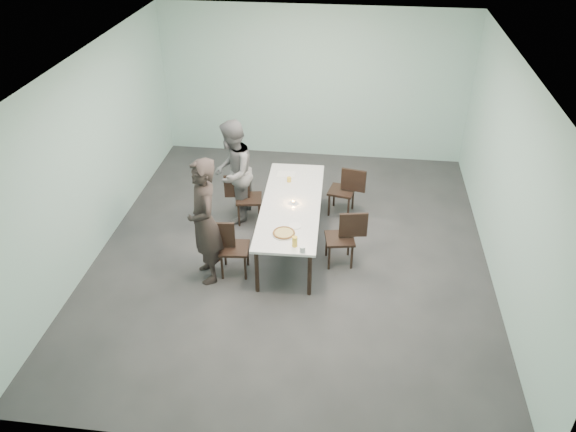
# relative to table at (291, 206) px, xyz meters

# --- Properties ---
(ground) EXTENTS (7.00, 7.00, 0.00)m
(ground) POSITION_rel_table_xyz_m (0.04, -0.24, -0.69)
(ground) COLOR #333335
(ground) RESTS_ON ground
(room_shell) EXTENTS (6.02, 7.02, 3.01)m
(room_shell) POSITION_rel_table_xyz_m (0.04, -0.24, 1.33)
(room_shell) COLOR #AAD7CD
(room_shell) RESTS_ON ground
(table) EXTENTS (0.97, 2.62, 0.75)m
(table) POSITION_rel_table_xyz_m (0.00, 0.00, 0.00)
(table) COLOR white
(table) RESTS_ON ground
(chair_near_left) EXTENTS (0.63, 0.45, 0.87)m
(chair_near_left) POSITION_rel_table_xyz_m (-0.82, -0.84, -0.19)
(chair_near_left) COLOR black
(chair_near_left) RESTS_ON ground
(chair_far_left) EXTENTS (0.64, 0.48, 0.87)m
(chair_far_left) POSITION_rel_table_xyz_m (-0.86, 0.57, -0.19)
(chair_far_left) COLOR black
(chair_far_left) RESTS_ON ground
(chair_near_right) EXTENTS (0.64, 0.49, 0.87)m
(chair_near_right) POSITION_rel_table_xyz_m (0.86, -0.38, -0.19)
(chair_near_right) COLOR black
(chair_near_right) RESTS_ON ground
(chair_far_right) EXTENTS (0.64, 0.50, 0.87)m
(chair_far_right) POSITION_rel_table_xyz_m (0.82, 1.02, -0.19)
(chair_far_right) COLOR black
(chair_far_right) RESTS_ON ground
(diner_near) EXTENTS (0.72, 0.83, 1.91)m
(diner_near) POSITION_rel_table_xyz_m (-1.10, -0.98, 0.26)
(diner_near) COLOR black
(diner_near) RESTS_ON ground
(diner_far) EXTENTS (0.70, 0.88, 1.77)m
(diner_far) POSITION_rel_table_xyz_m (-1.04, 0.62, 0.19)
(diner_far) COLOR slate
(diner_far) RESTS_ON ground
(pizza) EXTENTS (0.34, 0.34, 0.04)m
(pizza) POSITION_rel_table_xyz_m (-0.00, -0.84, 0.08)
(pizza) COLOR white
(pizza) RESTS_ON table
(side_plate) EXTENTS (0.18, 0.18, 0.01)m
(side_plate) POSITION_rel_table_xyz_m (0.13, -0.62, 0.06)
(side_plate) COLOR white
(side_plate) RESTS_ON table
(beer_glass) EXTENTS (0.08, 0.08, 0.15)m
(beer_glass) POSITION_rel_table_xyz_m (0.18, -1.11, 0.13)
(beer_glass) COLOR yellow
(beer_glass) RESTS_ON table
(water_tumbler) EXTENTS (0.08, 0.08, 0.09)m
(water_tumbler) POSITION_rel_table_xyz_m (0.30, -1.23, 0.10)
(water_tumbler) COLOR silver
(water_tumbler) RESTS_ON table
(tealight) EXTENTS (0.06, 0.06, 0.05)m
(tealight) POSITION_rel_table_xyz_m (0.03, 0.00, 0.08)
(tealight) COLOR silver
(tealight) RESTS_ON table
(amber_tumbler) EXTENTS (0.07, 0.07, 0.08)m
(amber_tumbler) POSITION_rel_table_xyz_m (-0.12, 0.68, 0.10)
(amber_tumbler) COLOR yellow
(amber_tumbler) RESTS_ON table
(menu) EXTENTS (0.31, 0.23, 0.01)m
(menu) POSITION_rel_table_xyz_m (-0.20, 0.92, 0.06)
(menu) COLOR silver
(menu) RESTS_ON table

